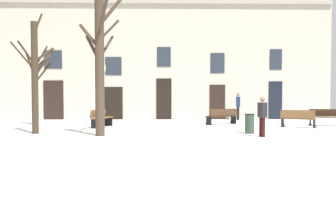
# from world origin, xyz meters

# --- Properties ---
(ground_plane) EXTENTS (36.26, 36.26, 0.00)m
(ground_plane) POSITION_xyz_m (0.00, 0.00, 0.00)
(ground_plane) COLOR white
(building_facade) EXTENTS (22.66, 0.60, 8.16)m
(building_facade) POSITION_xyz_m (-0.01, 10.08, 4.12)
(building_facade) COLOR #BCB29E
(building_facade) RESTS_ON ground
(tree_left_of_center) EXTENTS (1.53, 1.69, 5.17)m
(tree_left_of_center) POSITION_xyz_m (-5.67, 0.19, 2.49)
(tree_left_of_center) COLOR #382B1E
(tree_left_of_center) RESTS_ON ground
(tree_near_facade) EXTENTS (1.63, 2.07, 4.49)m
(tree_near_facade) POSITION_xyz_m (-7.19, 5.02, 2.27)
(tree_near_facade) COLOR #382B1E
(tree_near_facade) RESTS_ON ground
(tree_foreground) EXTENTS (1.93, 2.70, 5.73)m
(tree_foreground) POSITION_xyz_m (-2.78, -0.81, 2.95)
(tree_foreground) COLOR #423326
(tree_foreground) RESTS_ON ground
(streetlamp) EXTENTS (0.30, 0.30, 3.49)m
(streetlamp) POSITION_xyz_m (-3.66, 6.32, 2.15)
(streetlamp) COLOR black
(streetlamp) RESTS_ON ground
(litter_bin) EXTENTS (0.42, 0.42, 0.84)m
(litter_bin) POSITION_xyz_m (3.43, 0.01, 0.42)
(litter_bin) COLOR #2D3D2D
(litter_bin) RESTS_ON ground
(bench_by_litter_bin) EXTENTS (1.80, 0.97, 0.90)m
(bench_by_litter_bin) POSITION_xyz_m (8.50, 4.03, 0.48)
(bench_by_litter_bin) COLOR #3D2819
(bench_by_litter_bin) RESTS_ON ground
(bench_near_lamp) EXTENTS (0.96, 1.92, 0.91)m
(bench_near_lamp) POSITION_xyz_m (-3.40, 3.47, 0.48)
(bench_near_lamp) COLOR brown
(bench_near_lamp) RESTS_ON ground
(bench_back_to_back_right) EXTENTS (1.88, 1.34, 0.88)m
(bench_back_to_back_right) POSITION_xyz_m (3.10, 5.16, 0.47)
(bench_back_to_back_right) COLOR #3D2819
(bench_back_to_back_right) RESTS_ON ground
(bench_far_corner) EXTENTS (1.67, 1.27, 0.89)m
(bench_far_corner) POSITION_xyz_m (6.60, 3.00, 0.46)
(bench_far_corner) COLOR brown
(bench_far_corner) RESTS_ON ground
(person_near_bench) EXTENTS (0.31, 0.42, 1.59)m
(person_near_bench) POSITION_xyz_m (3.61, -1.34, 0.87)
(person_near_bench) COLOR #350F0F
(person_near_bench) RESTS_ON ground
(person_by_shop_door) EXTENTS (0.34, 0.43, 1.83)m
(person_by_shop_door) POSITION_xyz_m (4.78, 8.91, 1.03)
(person_by_shop_door) COLOR black
(person_by_shop_door) RESTS_ON ground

